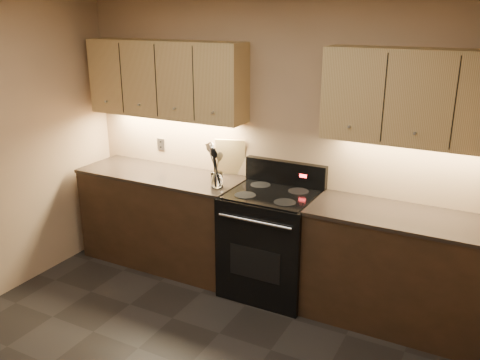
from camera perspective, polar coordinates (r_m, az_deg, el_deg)
name	(u,v)px	position (r m, az deg, el deg)	size (l,w,h in m)	color
wall_back	(280,142)	(4.53, 4.49, 4.31)	(4.00, 0.04, 2.60)	tan
counter_left	(163,218)	(5.07, -8.64, -4.21)	(1.62, 0.62, 0.93)	black
counter_right	(400,270)	(4.25, 17.49, -9.61)	(1.46, 0.62, 0.93)	black
stove	(271,241)	(4.50, 3.54, -6.88)	(0.76, 0.68, 1.14)	black
upper_cab_left	(166,79)	(4.84, -8.35, 11.13)	(1.60, 0.30, 0.70)	tan
upper_cab_right	(422,98)	(3.97, 19.77, 8.67)	(1.44, 0.30, 0.70)	tan
outlet_plate	(161,144)	(5.20, -8.87, 3.97)	(0.09, 0.01, 0.12)	#B2B5BA
utensil_crock	(217,180)	(4.45, -2.62, -0.02)	(0.14, 0.14, 0.14)	white
cutting_board	(231,157)	(4.75, -1.06, 2.60)	(0.28, 0.02, 0.35)	#DAB475
wooden_spoon	(212,169)	(4.42, -3.12, 1.27)	(0.06, 0.06, 0.30)	#DAB475
black_spoon	(219,165)	(4.43, -2.42, 1.67)	(0.06, 0.06, 0.36)	black
black_turner	(216,167)	(4.40, -2.73, 1.46)	(0.08, 0.08, 0.34)	black
steel_spatula	(220,164)	(4.41, -2.22, 1.84)	(0.08, 0.08, 0.39)	silver
steel_skimmer	(218,166)	(4.38, -2.44, 1.60)	(0.09, 0.09, 0.38)	silver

